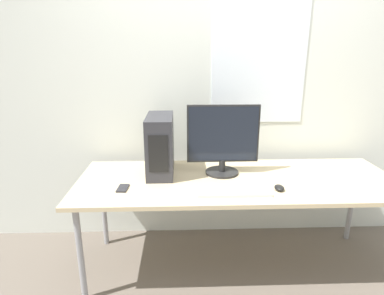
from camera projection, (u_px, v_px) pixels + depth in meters
wall_back at (230, 78)px, 2.56m from camera, size 8.00×0.07×2.70m
desk at (237, 184)px, 2.25m from camera, size 2.22×0.80×0.70m
pc_tower at (160, 145)px, 2.29m from camera, size 0.18×0.42×0.42m
monitor_main at (223, 139)px, 2.27m from camera, size 0.51×0.24×0.50m
keyboard at (233, 191)px, 2.02m from camera, size 0.46×0.16×0.02m
mouse at (279, 188)px, 2.06m from camera, size 0.06×0.09×0.03m
cell_phone at (123, 188)px, 2.08m from camera, size 0.07×0.12×0.01m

